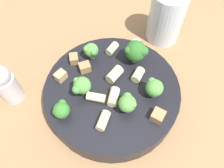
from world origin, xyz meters
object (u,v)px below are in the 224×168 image
broccoli_floret_5 (91,50)px  rigatoni_5 (104,121)px  rigatoni_6 (114,97)px  chicken_chunk_2 (74,59)px  broccoli_floret_2 (136,51)px  broccoli_floret_3 (154,87)px  broccoli_floret_4 (81,86)px  rigatoni_1 (117,75)px  broccoli_floret_0 (127,103)px  chicken_chunk_3 (85,67)px  rigatoni_3 (136,48)px  drinking_glass (165,20)px  pasta_bowl (112,92)px  rigatoni_4 (112,49)px  rigatoni_2 (96,97)px  chicken_chunk_1 (158,116)px  chicken_chunk_0 (61,74)px  pepper_shaker (6,84)px  broccoli_floret_1 (61,110)px  rigatoni_0 (138,75)px

broccoli_floret_5 → rigatoni_5: size_ratio=1.08×
rigatoni_6 → chicken_chunk_2: (0.06, 0.08, -0.00)m
broccoli_floret_2 → broccoli_floret_3: (-0.06, -0.04, -0.01)m
broccoli_floret_3 → chicken_chunk_2: broccoli_floret_3 is taller
broccoli_floret_4 → rigatoni_1: broccoli_floret_4 is taller
broccoli_floret_0 → chicken_chunk_3: (0.06, 0.08, -0.01)m
rigatoni_3 → rigatoni_6: 0.11m
broccoli_floret_3 → drinking_glass: 0.17m
pasta_bowl → rigatoni_1: (0.02, -0.00, 0.02)m
rigatoni_3 → broccoli_floret_4: bearing=146.5°
rigatoni_4 → broccoli_floret_2: bearing=-108.8°
rigatoni_2 → chicken_chunk_1: same height
rigatoni_2 → rigatoni_6: size_ratio=0.99×
chicken_chunk_0 → pepper_shaker: (-0.03, 0.08, -0.00)m
rigatoni_2 → chicken_chunk_0: size_ratio=1.59×
drinking_glass → chicken_chunk_1: bearing=-178.7°
broccoli_floret_4 → chicken_chunk_2: (0.06, 0.03, -0.01)m
pepper_shaker → rigatoni_4: bearing=-55.4°
broccoli_floret_4 → broccoli_floret_0: bearing=-101.1°
broccoli_floret_1 → broccoli_floret_3: size_ratio=0.88×
rigatoni_1 → rigatoni_0: bearing=-77.1°
rigatoni_2 → chicken_chunk_0: bearing=65.8°
rigatoni_1 → rigatoni_4: bearing=19.6°
broccoli_floret_2 → broccoli_floret_3: 0.07m
rigatoni_6 → pepper_shaker: size_ratio=0.36×
rigatoni_6 → rigatoni_3: bearing=-9.9°
pasta_bowl → broccoli_floret_2: bearing=-24.8°
broccoli_floret_2 → rigatoni_1: size_ratio=1.54×
pasta_bowl → rigatoni_3: bearing=-16.6°
broccoli_floret_0 → drinking_glass: bearing=-11.6°
rigatoni_5 → rigatoni_0: bearing=-22.2°
rigatoni_6 → chicken_chunk_2: bearing=53.6°
broccoli_floret_3 → chicken_chunk_3: (0.02, 0.12, -0.01)m
drinking_glass → rigatoni_6: bearing=161.3°
rigatoni_1 → broccoli_floret_2: bearing=-30.4°
rigatoni_4 → chicken_chunk_0: bearing=135.9°
broccoli_floret_0 → drinking_glass: drinking_glass is taller
broccoli_floret_5 → broccoli_floret_2: bearing=-84.8°
rigatoni_5 → broccoli_floret_1: bearing=90.4°
broccoli_floret_5 → chicken_chunk_0: (-0.05, 0.04, -0.01)m
rigatoni_4 → rigatoni_5: bearing=-173.1°
rigatoni_5 → rigatoni_6: bearing=-8.1°
chicken_chunk_3 → rigatoni_0: bearing=-88.2°
broccoli_floret_5 → chicken_chunk_3: bearing=173.1°
rigatoni_5 → chicken_chunk_3: size_ratio=1.56×
broccoli_floret_5 → rigatoni_2: 0.09m
pasta_bowl → rigatoni_2: size_ratio=7.71×
pasta_bowl → broccoli_floret_0: 0.06m
pasta_bowl → rigatoni_2: 0.04m
rigatoni_0 → drinking_glass: drinking_glass is taller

